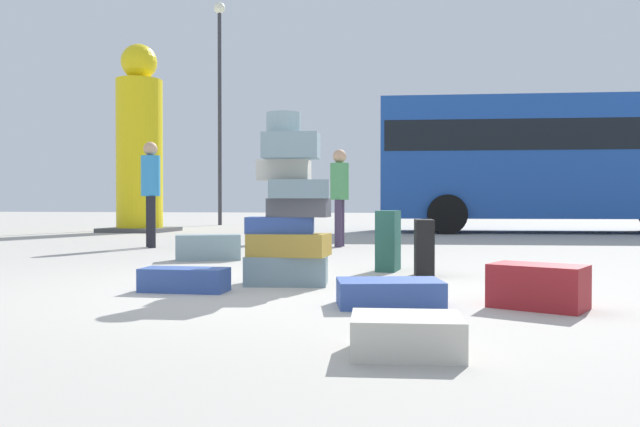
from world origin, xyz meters
The scene contains 15 objects.
ground_plane centered at (0.00, 0.00, 0.00)m, with size 80.00×80.00×0.00m, color #ADA89E.
suitcase_tower centered at (0.06, 0.27, 0.59)m, with size 0.78×0.55×1.50m.
suitcase_slate_white_trunk centered at (-1.49, 2.35, 0.16)m, with size 0.78×0.29×0.31m, color gray.
suitcase_teal_behind_tower centered at (0.81, 1.55, 0.31)m, with size 0.20×0.38×0.63m, color #26594C.
suitcase_navy_right_side centered at (1.02, -0.73, 0.09)m, with size 0.71×0.43×0.18m, color #334F99.
suitcase_black_foreground_near centered at (1.19, 1.07, 0.28)m, with size 0.17×0.43×0.55m, color black.
suitcase_cream_upright_blue centered at (1.21, -2.12, 0.09)m, with size 0.51×0.40×0.18m, color beige.
suitcase_maroon_left_side centered at (2.00, -0.62, 0.15)m, with size 0.60×0.36×0.30m, color maroon.
suitcase_navy_foreground_far centered at (-0.66, -0.32, 0.09)m, with size 0.69×0.29×0.19m, color #334F99.
person_bearded_onlooker centered at (-3.20, 4.30, 1.00)m, with size 0.30×0.30×1.68m.
person_tourist_with_camera centered at (-1.46, 6.00, 0.93)m, with size 0.30×0.34×1.56m.
person_passerby_in_red centered at (-0.28, 5.04, 0.93)m, with size 0.30×0.34×1.57m.
yellow_dummy_statue centered at (-5.98, 9.41, 2.06)m, with size 1.57×1.57×4.60m.
parked_bus centered at (4.10, 11.08, 1.83)m, with size 8.80×3.38×3.15m.
lamp_post centered at (-5.66, 14.24, 4.53)m, with size 0.36×0.36×7.09m.
Camera 1 is at (1.39, -5.10, 0.71)m, focal length 35.77 mm.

